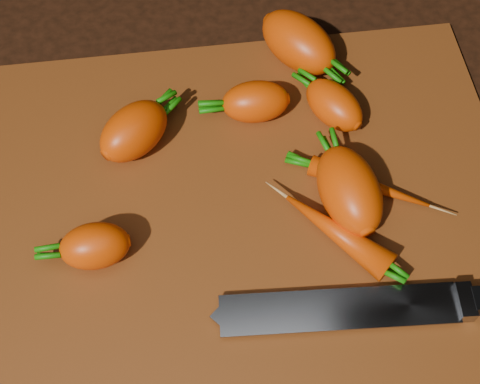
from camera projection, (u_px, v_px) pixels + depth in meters
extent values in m
cube|color=black|center=(241.00, 221.00, 0.61)|extent=(2.00, 2.00, 0.01)
cube|color=brown|center=(241.00, 215.00, 0.60)|extent=(0.50, 0.40, 0.01)
ellipsoid|color=#E33E00|center=(134.00, 131.00, 0.61)|extent=(0.09, 0.08, 0.05)
ellipsoid|color=#E33E00|center=(95.00, 246.00, 0.56)|extent=(0.06, 0.04, 0.04)
ellipsoid|color=#E33E00|center=(299.00, 42.00, 0.67)|extent=(0.09, 0.10, 0.05)
ellipsoid|color=#E33E00|center=(349.00, 190.00, 0.58)|extent=(0.07, 0.10, 0.05)
ellipsoid|color=#E33E00|center=(256.00, 102.00, 0.63)|extent=(0.06, 0.04, 0.04)
ellipsoid|color=#E33E00|center=(334.00, 105.00, 0.63)|extent=(0.07, 0.08, 0.04)
ellipsoid|color=#E33E00|center=(369.00, 185.00, 0.60)|extent=(0.11, 0.07, 0.02)
ellipsoid|color=#E33E00|center=(336.00, 232.00, 0.57)|extent=(0.09, 0.10, 0.03)
cube|color=gray|center=(219.00, 316.00, 0.54)|extent=(0.20, 0.05, 0.00)
cube|color=gray|center=(346.00, 309.00, 0.54)|extent=(0.01, 0.03, 0.01)
cube|color=black|center=(421.00, 304.00, 0.55)|extent=(0.11, 0.03, 0.02)
cylinder|color=#B2B2B7|center=(402.00, 302.00, 0.54)|extent=(0.01, 0.01, 0.00)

